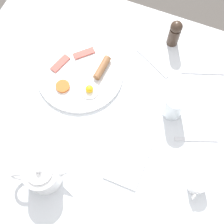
{
  "coord_description": "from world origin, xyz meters",
  "views": [
    {
      "loc": [
        0.38,
        0.15,
        1.74
      ],
      "look_at": [
        0.0,
        0.0,
        0.75
      ],
      "focal_mm": 50.0,
      "sensor_mm": 36.0,
      "label": 1
    }
  ],
  "objects": [
    {
      "name": "spoon_for_tea",
      "position": [
        -0.02,
        0.3,
        0.73
      ],
      "size": [
        0.07,
        0.14,
        0.0
      ],
      "rotation": [
        0.0,
        0.0,
        0.37
      ],
      "color": "silver",
      "rests_on": "table"
    },
    {
      "name": "teapot_far",
      "position": [
        0.29,
        -0.12,
        0.78
      ],
      "size": [
        0.11,
        0.18,
        0.12
      ],
      "rotation": [
        0.0,
        0.0,
        2.02
      ],
      "color": "white",
      "rests_on": "table"
    },
    {
      "name": "wine_glass_spare",
      "position": [
        -0.09,
        0.19,
        0.78
      ],
      "size": [
        0.07,
        0.07,
        0.1
      ],
      "color": "white",
      "rests_on": "table"
    },
    {
      "name": "breakfast_plate",
      "position": [
        -0.1,
        -0.16,
        0.74
      ],
      "size": [
        0.32,
        0.32,
        0.04
      ],
      "color": "white",
      "rests_on": "table"
    },
    {
      "name": "knife_by_plate",
      "position": [
        -0.29,
        0.27,
        0.73
      ],
      "size": [
        0.08,
        0.2,
        0.0
      ],
      "rotation": [
        0.0,
        0.0,
        3.49
      ],
      "color": "silver",
      "rests_on": "table"
    },
    {
      "name": "table",
      "position": [
        0.0,
        0.0,
        0.67
      ],
      "size": [
        0.98,
        1.18,
        0.73
      ],
      "color": "silver",
      "rests_on": "ground_plane"
    },
    {
      "name": "ground_plane",
      "position": [
        0.0,
        0.0,
        0.0
      ],
      "size": [
        8.0,
        8.0,
        0.0
      ],
      "primitive_type": "plane",
      "color": "#4C4742"
    },
    {
      "name": "napkin_folded",
      "position": [
        0.13,
        0.11,
        0.73
      ],
      "size": [
        0.18,
        0.11,
        0.01
      ],
      "rotation": [
        0.0,
        0.0,
        3.13
      ],
      "color": "white",
      "rests_on": "table"
    },
    {
      "name": "creamer_jug",
      "position": [
        0.13,
        0.34,
        0.76
      ],
      "size": [
        0.08,
        0.06,
        0.05
      ],
      "color": "white",
      "rests_on": "table"
    },
    {
      "name": "salt_grinder",
      "position": [
        -0.36,
        0.1,
        0.79
      ],
      "size": [
        0.04,
        0.04,
        0.12
      ],
      "color": "#38281E",
      "rests_on": "table"
    },
    {
      "name": "fork_by_plate",
      "position": [
        -0.25,
        0.06,
        0.73
      ],
      "size": [
        0.09,
        0.15,
        0.0
      ],
      "rotation": [
        0.0,
        0.0,
        2.66
      ],
      "color": "silver",
      "rests_on": "table"
    }
  ]
}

